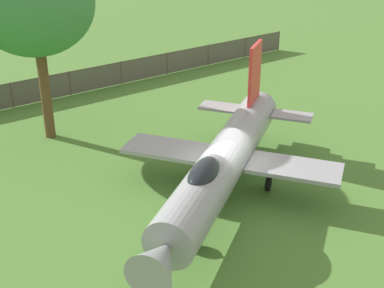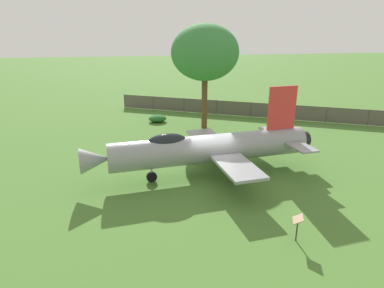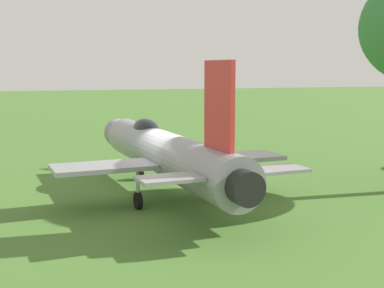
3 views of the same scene
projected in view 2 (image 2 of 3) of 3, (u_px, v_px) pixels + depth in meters
ground_plane at (210, 175)px, 19.76m from camera, size 200.00×200.00×0.00m
display_jet at (205, 148)px, 19.10m from camera, size 13.79×8.81×5.11m
shade_tree at (205, 53)px, 27.32m from camera, size 5.69×5.25×8.80m
perimeter_fence at (269, 110)px, 32.22m from camera, size 27.86×15.39×1.50m
shrub_near_fence at (158, 118)px, 31.07m from camera, size 1.65×1.39×0.67m
info_plaque at (298, 222)px, 13.27m from camera, size 0.61×0.71×1.14m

